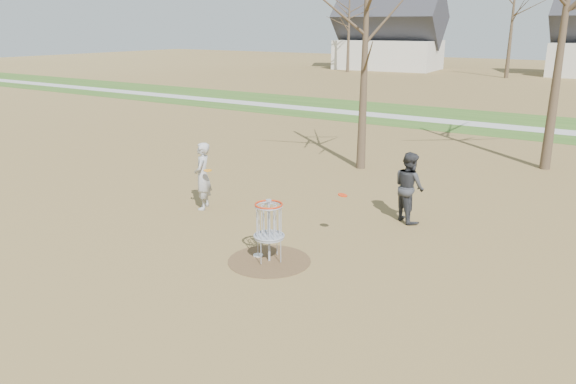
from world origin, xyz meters
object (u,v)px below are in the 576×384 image
object	(u,v)px
player_standing	(203,176)
disc_grounded	(258,255)
disc_golf_basket	(269,221)
player_throwing	(409,187)

from	to	relation	value
player_standing	disc_grounded	xyz separation A→B (m)	(3.24, -1.88, -0.91)
player_standing	disc_golf_basket	size ratio (longest dim) A/B	1.37
player_standing	disc_golf_basket	distance (m)	4.11
player_standing	player_throwing	xyz separation A→B (m)	(5.11, 2.14, -0.02)
player_standing	disc_grounded	bearing A→B (deg)	32.21
player_standing	disc_grounded	size ratio (longest dim) A/B	8.43
player_throwing	player_standing	bearing A→B (deg)	59.09
player_throwing	disc_golf_basket	distance (m)	4.37
disc_grounded	player_throwing	bearing A→B (deg)	65.07
player_standing	player_throwing	size ratio (longest dim) A/B	1.02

